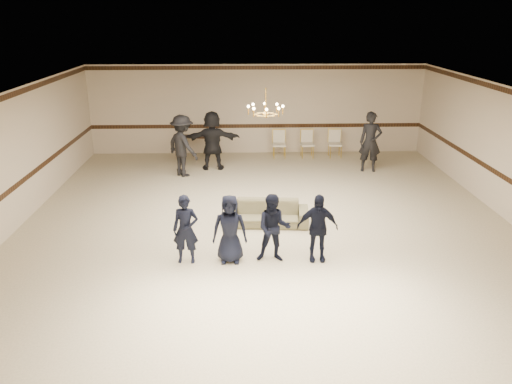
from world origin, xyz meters
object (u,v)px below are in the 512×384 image
at_px(boy_c, 274,228).
at_px(banquet_chair_mid, 307,144).
at_px(boy_b, 230,229).
at_px(banquet_chair_right, 335,144).
at_px(settee, 267,213).
at_px(adult_right, 370,142).
at_px(adult_left, 183,146).
at_px(adult_mid, 212,140).
at_px(chandelier, 266,101).
at_px(banquet_chair_left, 279,144).
at_px(boy_a, 186,229).
at_px(console_table, 195,146).
at_px(boy_d, 317,228).

height_order(boy_c, banquet_chair_mid, boy_c).
bearing_deg(boy_b, boy_c, 1.47).
relative_size(banquet_chair_mid, banquet_chair_right, 1.00).
bearing_deg(settee, adult_right, 55.44).
distance_m(adult_left, adult_mid, 1.14).
height_order(chandelier, banquet_chair_right, chandelier).
distance_m(adult_right, banquet_chair_right, 1.97).
bearing_deg(banquet_chair_left, boy_c, -92.38).
xyz_separation_m(settee, adult_left, (-2.44, 4.08, 0.68)).
height_order(adult_left, adult_mid, same).
xyz_separation_m(boy_a, banquet_chair_right, (4.54, 8.05, -0.24)).
xyz_separation_m(adult_mid, banquet_chair_mid, (3.30, 1.33, -0.49)).
bearing_deg(banquet_chair_mid, boy_b, -112.29).
bearing_deg(boy_c, banquet_chair_mid, 82.44).
distance_m(adult_mid, banquet_chair_mid, 3.59).
distance_m(adult_left, banquet_chair_left, 3.82).
xyz_separation_m(settee, banquet_chair_right, (2.75, 6.10, 0.19)).
distance_m(adult_mid, console_table, 1.78).
relative_size(chandelier, banquet_chair_mid, 0.97).
xyz_separation_m(boy_c, adult_left, (-2.46, 6.02, 0.24)).
bearing_deg(banquet_chair_left, chandelier, -95.49).
relative_size(adult_right, console_table, 2.12).
height_order(chandelier, console_table, chandelier).
bearing_deg(boy_d, banquet_chair_left, 92.63).
height_order(boy_a, boy_c, same).
distance_m(boy_c, banquet_chair_left, 8.08).
height_order(adult_mid, banquet_chair_right, adult_mid).
bearing_deg(boy_d, adult_left, 120.65).
bearing_deg(console_table, banquet_chair_mid, 3.08).
distance_m(adult_mid, adult_right, 5.12).
xyz_separation_m(banquet_chair_mid, banquet_chair_right, (1.00, 0.00, 0.00)).
bearing_deg(settee, banquet_chair_left, 87.49).
relative_size(boy_d, settee, 0.73).
xyz_separation_m(boy_d, console_table, (-3.16, 8.25, -0.34)).
relative_size(adult_left, banquet_chair_mid, 2.01).
bearing_deg(banquet_chair_left, boy_a, -104.65).
relative_size(adult_left, banquet_chair_left, 2.01).
xyz_separation_m(banquet_chair_left, console_table, (-3.00, 0.20, -0.10)).
xyz_separation_m(chandelier, adult_mid, (-1.53, 3.94, -1.90)).
distance_m(boy_a, settee, 2.67).
bearing_deg(adult_right, boy_a, -122.10).
relative_size(banquet_chair_left, console_table, 1.06).
distance_m(banquet_chair_mid, console_table, 4.01).
xyz_separation_m(chandelier, settee, (0.02, -0.84, -2.59)).
xyz_separation_m(boy_c, banquet_chair_mid, (1.74, 8.05, -0.24)).
xyz_separation_m(adult_mid, banquet_chair_left, (2.30, 1.33, -0.49)).
xyz_separation_m(settee, adult_mid, (-1.54, 4.78, 0.68)).
bearing_deg(adult_mid, boy_c, 102.34).
relative_size(boy_c, banquet_chair_left, 1.50).
distance_m(banquet_chair_mid, banquet_chair_right, 1.00).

